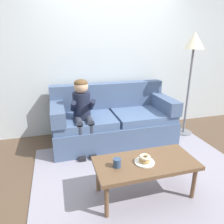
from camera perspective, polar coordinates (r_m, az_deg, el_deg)
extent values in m
plane|color=brown|center=(2.95, 6.91, -14.44)|extent=(10.00, 10.00, 0.00)
cube|color=silver|center=(3.79, -0.55, 15.78)|extent=(8.00, 0.10, 2.80)
cube|color=#9993A3|center=(2.76, 8.97, -17.05)|extent=(2.72, 2.09, 0.01)
cube|color=slate|center=(3.49, 0.41, -5.13)|extent=(1.97, 0.90, 0.38)
cube|color=slate|center=(3.25, -7.69, -2.39)|extent=(0.94, 0.74, 0.12)
cube|color=slate|center=(3.51, 8.39, -0.78)|extent=(0.94, 0.74, 0.12)
cube|color=slate|center=(3.63, -1.10, 4.67)|extent=(1.97, 0.20, 0.43)
cube|color=slate|center=(3.22, -14.88, 0.10)|extent=(0.20, 0.90, 0.22)
cube|color=slate|center=(3.67, 13.82, 2.56)|extent=(0.20, 0.90, 0.22)
cube|color=brown|center=(2.27, 9.29, -13.78)|extent=(1.08, 0.51, 0.04)
cylinder|color=brown|center=(2.12, -1.53, -23.46)|extent=(0.04, 0.04, 0.38)
cylinder|color=brown|center=(2.48, 21.63, -17.86)|extent=(0.04, 0.04, 0.38)
cylinder|color=brown|center=(2.41, -3.91, -17.38)|extent=(0.04, 0.04, 0.38)
cylinder|color=brown|center=(2.73, 16.71, -13.47)|extent=(0.04, 0.04, 0.38)
cylinder|color=#1E2338|center=(3.13, -8.35, 1.78)|extent=(0.26, 0.26, 0.40)
sphere|color=#DBAD89|center=(3.04, -8.57, 7.01)|extent=(0.21, 0.21, 0.21)
ellipsoid|color=brown|center=(3.03, -8.62, 7.88)|extent=(0.20, 0.20, 0.12)
cylinder|color=#333847|center=(3.05, -9.29, -2.57)|extent=(0.11, 0.30, 0.11)
cylinder|color=#333847|center=(3.01, -8.70, -7.67)|extent=(0.09, 0.09, 0.44)
cube|color=black|center=(3.08, -8.34, -12.23)|extent=(0.10, 0.20, 0.06)
cylinder|color=#1E2338|center=(3.01, -10.68, 1.62)|extent=(0.07, 0.29, 0.23)
cylinder|color=#333847|center=(3.07, -6.32, -2.29)|extent=(0.11, 0.30, 0.11)
cylinder|color=#333847|center=(3.03, -5.68, -7.35)|extent=(0.09, 0.09, 0.44)
cube|color=black|center=(3.10, -5.35, -11.88)|extent=(0.10, 0.20, 0.06)
cylinder|color=#1E2338|center=(3.04, -5.58, 2.06)|extent=(0.07, 0.29, 0.23)
cylinder|color=white|center=(2.23, 8.96, -13.53)|extent=(0.21, 0.21, 0.01)
torus|color=tan|center=(2.22, 9.00, -12.99)|extent=(0.15, 0.15, 0.04)
torus|color=beige|center=(2.20, 9.05, -12.20)|extent=(0.15, 0.15, 0.04)
cylinder|color=#334C72|center=(2.13, 1.41, -13.86)|extent=(0.08, 0.08, 0.09)
cube|color=blue|center=(3.12, 16.14, -12.60)|extent=(0.16, 0.09, 0.05)
cylinder|color=blue|center=(3.08, 14.75, -12.91)|extent=(0.06, 0.06, 0.05)
cylinder|color=blue|center=(3.16, 17.49, -12.29)|extent=(0.06, 0.06, 0.05)
cylinder|color=slate|center=(4.06, 19.05, -5.31)|extent=(0.30, 0.30, 0.03)
cylinder|color=slate|center=(3.82, 20.30, 5.31)|extent=(0.04, 0.04, 1.51)
cone|color=beige|center=(3.72, 21.85, 17.88)|extent=(0.33, 0.33, 0.26)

